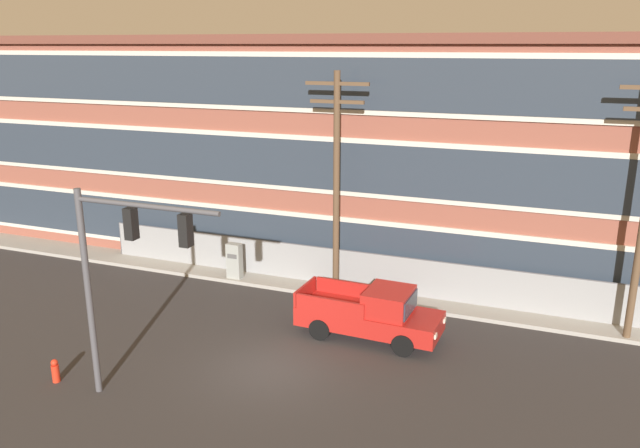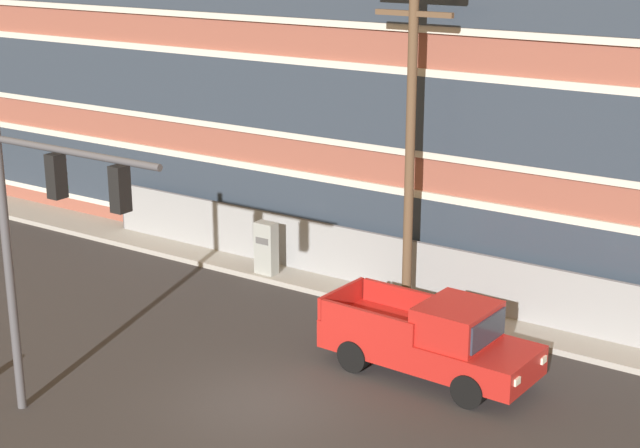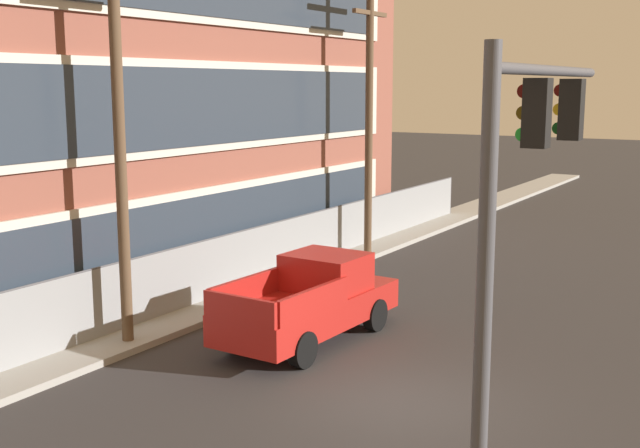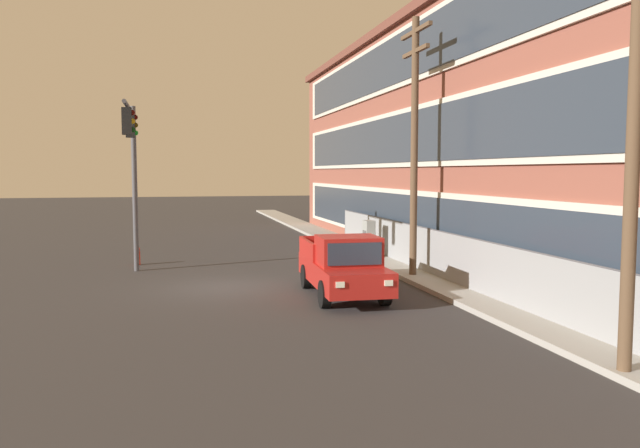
# 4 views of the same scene
# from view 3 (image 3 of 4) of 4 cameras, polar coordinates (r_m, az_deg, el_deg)

# --- Properties ---
(ground_plane) EXTENTS (160.00, 160.00, 0.00)m
(ground_plane) POSITION_cam_3_polar(r_m,az_deg,el_deg) (15.59, 5.54, -12.61)
(ground_plane) COLOR #333030
(sidewalk_building_side) EXTENTS (80.00, 1.79, 0.16)m
(sidewalk_building_side) POSITION_cam_3_polar(r_m,az_deg,el_deg) (19.54, -13.90, -7.91)
(sidewalk_building_side) COLOR #9E9B93
(sidewalk_building_side) RESTS_ON ground
(chain_link_fence) EXTENTS (32.98, 0.06, 1.82)m
(chain_link_fence) POSITION_cam_3_polar(r_m,az_deg,el_deg) (22.82, -6.51, -2.90)
(chain_link_fence) COLOR gray
(chain_link_fence) RESTS_ON ground
(traffic_signal_mast) EXTENTS (4.68, 0.43, 6.43)m
(traffic_signal_mast) POSITION_cam_3_polar(r_m,az_deg,el_deg) (10.45, 14.12, 1.62)
(traffic_signal_mast) COLOR #4C4C51
(traffic_signal_mast) RESTS_ON ground
(pickup_truck_red) EXTENTS (5.32, 2.20, 1.97)m
(pickup_truck_red) POSITION_cam_3_polar(r_m,az_deg,el_deg) (18.88, -0.59, -5.52)
(pickup_truck_red) COLOR #AD1E19
(pickup_truck_red) RESTS_ON ground
(utility_pole_near_corner) EXTENTS (2.63, 0.26, 9.37)m
(utility_pole_near_corner) POSITION_cam_3_polar(r_m,az_deg,el_deg) (18.26, -14.12, 7.20)
(utility_pole_near_corner) COLOR brown
(utility_pole_near_corner) RESTS_ON ground
(utility_pole_midblock) EXTENTS (2.58, 0.26, 9.49)m
(utility_pole_midblock) POSITION_cam_3_polar(r_m,az_deg,el_deg) (27.30, 3.51, 8.37)
(utility_pole_midblock) COLOR brown
(utility_pole_midblock) RESTS_ON ground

